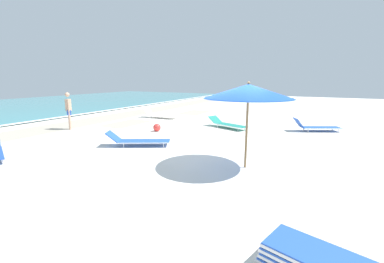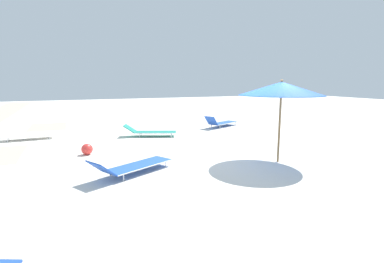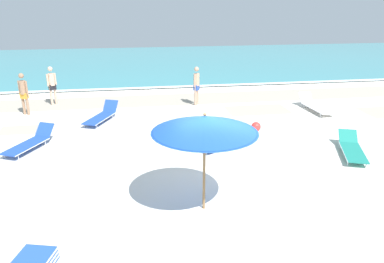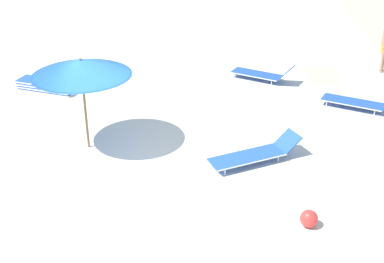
{
  "view_description": "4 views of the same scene",
  "coord_description": "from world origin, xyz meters",
  "px_view_note": "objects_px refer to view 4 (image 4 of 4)",
  "views": [
    {
      "loc": [
        -7.19,
        -2.63,
        2.41
      ],
      "look_at": [
        -0.12,
        1.08,
        0.75
      ],
      "focal_mm": 24.0,
      "sensor_mm": 36.0,
      "label": 1
    },
    {
      "loc": [
        -7.32,
        4.63,
        2.32
      ],
      "look_at": [
        -0.01,
        1.64,
        0.95
      ],
      "focal_mm": 28.0,
      "sensor_mm": 36.0,
      "label": 2
    },
    {
      "loc": [
        -2.03,
        -8.32,
        4.62
      ],
      "look_at": [
        -0.46,
        1.53,
        1.08
      ],
      "focal_mm": 35.0,
      "sensor_mm": 36.0,
      "label": 3
    },
    {
      "loc": [
        10.94,
        2.54,
        6.26
      ],
      "look_at": [
        0.12,
        1.81,
        0.85
      ],
      "focal_mm": 50.0,
      "sensor_mm": 36.0,
      "label": 4
    }
  ],
  "objects_px": {
    "sun_lounger_near_water_right": "(361,102)",
    "lounger_stack": "(47,86)",
    "sun_lounger_beside_umbrella": "(263,74)",
    "sun_lounger_mid_beach_pair_a": "(255,153)",
    "beach_umbrella": "(81,68)",
    "beach_ball": "(309,219)"
  },
  "relations": [
    {
      "from": "beach_umbrella",
      "to": "sun_lounger_beside_umbrella",
      "type": "relative_size",
      "value": 1.13
    },
    {
      "from": "sun_lounger_mid_beach_pair_a",
      "to": "beach_umbrella",
      "type": "bearing_deg",
      "value": -124.91
    },
    {
      "from": "sun_lounger_near_water_right",
      "to": "beach_ball",
      "type": "relative_size",
      "value": 6.11
    },
    {
      "from": "sun_lounger_beside_umbrella",
      "to": "beach_ball",
      "type": "height_order",
      "value": "sun_lounger_beside_umbrella"
    },
    {
      "from": "beach_umbrella",
      "to": "sun_lounger_beside_umbrella",
      "type": "height_order",
      "value": "beach_umbrella"
    },
    {
      "from": "beach_ball",
      "to": "sun_lounger_beside_umbrella",
      "type": "bearing_deg",
      "value": -176.42
    },
    {
      "from": "sun_lounger_near_water_right",
      "to": "lounger_stack",
      "type": "bearing_deg",
      "value": -70.83
    },
    {
      "from": "lounger_stack",
      "to": "beach_ball",
      "type": "distance_m",
      "value": 9.68
    },
    {
      "from": "sun_lounger_beside_umbrella",
      "to": "lounger_stack",
      "type": "bearing_deg",
      "value": -52.73
    },
    {
      "from": "sun_lounger_near_water_right",
      "to": "sun_lounger_mid_beach_pair_a",
      "type": "xyz_separation_m",
      "value": [
        3.25,
        -3.11,
        -0.01
      ]
    },
    {
      "from": "beach_umbrella",
      "to": "sun_lounger_beside_umbrella",
      "type": "xyz_separation_m",
      "value": [
        -4.91,
        4.53,
        -1.85
      ]
    },
    {
      "from": "beach_ball",
      "to": "sun_lounger_near_water_right",
      "type": "bearing_deg",
      "value": 159.17
    },
    {
      "from": "sun_lounger_mid_beach_pair_a",
      "to": "lounger_stack",
      "type": "bearing_deg",
      "value": -151.18
    },
    {
      "from": "sun_lounger_beside_umbrella",
      "to": "sun_lounger_mid_beach_pair_a",
      "type": "xyz_separation_m",
      "value": [
        5.36,
        -0.44,
        -0.01
      ]
    },
    {
      "from": "sun_lounger_beside_umbrella",
      "to": "sun_lounger_mid_beach_pair_a",
      "type": "height_order",
      "value": "sun_lounger_beside_umbrella"
    },
    {
      "from": "beach_umbrella",
      "to": "sun_lounger_near_water_right",
      "type": "bearing_deg",
      "value": 111.24
    },
    {
      "from": "beach_umbrella",
      "to": "sun_lounger_beside_umbrella",
      "type": "distance_m",
      "value": 6.93
    },
    {
      "from": "lounger_stack",
      "to": "sun_lounger_mid_beach_pair_a",
      "type": "xyz_separation_m",
      "value": [
        4.0,
        6.26,
        0.05
      ]
    },
    {
      "from": "lounger_stack",
      "to": "sun_lounger_mid_beach_pair_a",
      "type": "height_order",
      "value": "sun_lounger_mid_beach_pair_a"
    },
    {
      "from": "sun_lounger_beside_umbrella",
      "to": "beach_ball",
      "type": "bearing_deg",
      "value": 29.37
    },
    {
      "from": "beach_umbrella",
      "to": "sun_lounger_near_water_right",
      "type": "distance_m",
      "value": 7.94
    },
    {
      "from": "sun_lounger_beside_umbrella",
      "to": "beach_ball",
      "type": "xyz_separation_m",
      "value": [
        7.83,
        0.49,
        -0.04
      ]
    }
  ]
}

